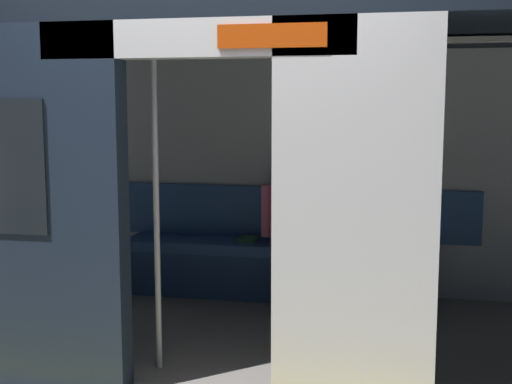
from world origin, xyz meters
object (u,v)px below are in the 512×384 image
object	(u,v)px
grab_pole_door	(156,205)
bench_seat	(266,256)
train_car	(235,133)
handbag	(344,236)
book	(249,239)
person_seated	(293,220)

from	to	relation	value
grab_pole_door	bench_seat	bearing A→B (deg)	-102.60
train_car	handbag	world-z (taller)	train_car
bench_seat	handbag	xyz separation A→B (m)	(-0.64, -0.04, 0.20)
train_car	book	world-z (taller)	train_car
person_seated	handbag	world-z (taller)	person_seated
train_car	grab_pole_door	world-z (taller)	train_car
train_car	bench_seat	size ratio (longest dim) A/B	2.60
handbag	book	world-z (taller)	handbag
bench_seat	book	distance (m)	0.23
train_car	person_seated	distance (m)	1.18
person_seated	book	world-z (taller)	person_seated
bench_seat	grab_pole_door	size ratio (longest dim) A/B	1.19
handbag	book	distance (m)	0.82
train_car	book	xyz separation A→B (m)	(0.12, -1.00, -0.95)
person_seated	book	bearing A→B (deg)	-18.71
train_car	grab_pole_door	distance (m)	0.89
handbag	person_seated	bearing A→B (deg)	11.96
bench_seat	book	world-z (taller)	book
person_seated	grab_pole_door	distance (m)	1.73
bench_seat	grab_pole_door	bearing A→B (deg)	77.40
bench_seat	grab_pole_door	xyz separation A→B (m)	(0.37, 1.64, 0.67)
bench_seat	grab_pole_door	distance (m)	1.81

